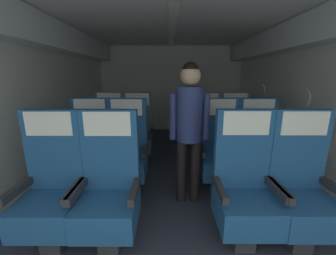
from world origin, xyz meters
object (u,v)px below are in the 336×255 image
object	(u,v)px
flight_attendant	(189,120)
seat_c_left_aisle	(137,134)
seat_b_left_window	(90,153)
seat_c_right_window	(206,134)
seat_a_right_window	(243,191)
seat_b_right_aisle	(256,153)
seat_a_left_window	(51,193)
seat_c_right_aisle	(234,134)
seat_b_left_aisle	(127,154)
seat_c_left_window	(109,134)
seat_a_left_aisle	(108,193)
seat_a_right_aisle	(300,192)
seat_b_right_window	(218,153)

from	to	relation	value
flight_attendant	seat_c_left_aisle	bearing A→B (deg)	112.31
flight_attendant	seat_b_left_window	bearing A→B (deg)	157.13
flight_attendant	seat_c_right_window	bearing A→B (deg)	59.55
seat_a_right_window	seat_b_right_aisle	size ratio (longest dim) A/B	1.00
seat_a_left_window	seat_c_right_aisle	size ratio (longest dim) A/B	1.00
seat_b_left_aisle	seat_c_left_window	xyz separation A→B (m)	(-0.47, 0.92, 0.00)
seat_a_left_aisle	seat_b_right_aisle	xyz separation A→B (m)	(1.62, 0.92, 0.00)
seat_b_left_aisle	seat_c_left_window	world-z (taller)	same
seat_c_left_window	seat_c_left_aisle	world-z (taller)	same
seat_a_right_aisle	seat_c_left_aisle	world-z (taller)	same
seat_a_left_window	seat_c_left_aisle	distance (m)	1.85
seat_c_left_window	seat_c_left_aisle	size ratio (longest dim) A/B	1.00
seat_b_left_aisle	seat_b_right_window	world-z (taller)	same
seat_a_left_aisle	seat_c_left_window	size ratio (longest dim) A/B	1.00
seat_a_left_window	seat_a_right_window	xyz separation A→B (m)	(1.62, 0.02, 0.00)
seat_b_right_aisle	flight_attendant	bearing A→B (deg)	-163.99
seat_a_right_window	seat_c_right_window	world-z (taller)	same
seat_b_right_aisle	seat_b_left_window	bearing A→B (deg)	179.93
seat_b_left_window	seat_b_left_aisle	bearing A→B (deg)	-2.88
seat_b_left_window	flight_attendant	size ratio (longest dim) A/B	0.74
seat_c_right_aisle	seat_a_right_aisle	bearing A→B (deg)	-89.58
seat_a_left_aisle	seat_b_left_window	xyz separation A→B (m)	(-0.48, 0.92, 0.00)
seat_b_right_window	seat_b_left_window	bearing A→B (deg)	-179.94
seat_a_left_window	seat_c_left_aisle	xyz separation A→B (m)	(0.47, 1.79, 0.00)
seat_c_left_aisle	seat_b_right_aisle	bearing A→B (deg)	-28.37
seat_c_right_window	seat_b_left_aisle	bearing A→B (deg)	-141.83
seat_a_left_aisle	seat_b_right_window	distance (m)	1.46
seat_b_right_window	seat_c_right_aisle	distance (m)	1.00
seat_b_left_aisle	seat_c_right_aisle	xyz separation A→B (m)	(1.62, 0.91, 0.00)
seat_a_right_aisle	seat_b_left_aisle	bearing A→B (deg)	151.63
seat_b_left_window	seat_a_left_window	bearing A→B (deg)	-90.28
seat_a_left_window	seat_c_left_aisle	bearing A→B (deg)	75.33
seat_a_right_window	seat_b_right_aisle	xyz separation A→B (m)	(0.48, 0.89, 0.00)
seat_b_right_aisle	seat_c_left_aisle	size ratio (longest dim) A/B	1.00
seat_a_left_window	seat_a_right_aisle	bearing A→B (deg)	0.28
seat_b_right_aisle	seat_b_right_window	distance (m)	0.48
seat_b_left_window	seat_c_left_window	size ratio (longest dim) A/B	1.00
seat_c_left_window	seat_b_left_aisle	bearing A→B (deg)	-63.19
seat_a_right_aisle	seat_b_right_aisle	size ratio (longest dim) A/B	1.00
seat_b_left_window	seat_c_right_window	xyz separation A→B (m)	(1.61, 0.88, 0.00)
seat_c_right_window	seat_a_left_aisle	bearing A→B (deg)	-122.19
seat_a_left_aisle	seat_b_right_aisle	distance (m)	1.86
seat_b_left_window	flight_attendant	xyz separation A→B (m)	(1.20, -0.26, 0.48)
seat_a_right_window	seat_c_left_aisle	distance (m)	2.11
seat_b_right_aisle	seat_c_left_aisle	bearing A→B (deg)	151.63
seat_a_left_window	seat_b_left_window	bearing A→B (deg)	89.72
seat_b_left_window	flight_attendant	world-z (taller)	flight_attendant
seat_b_left_window	seat_b_left_aisle	size ratio (longest dim) A/B	1.00
seat_a_right_window	flight_attendant	bearing A→B (deg)	122.92
seat_c_right_aisle	flight_attendant	distance (m)	1.52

